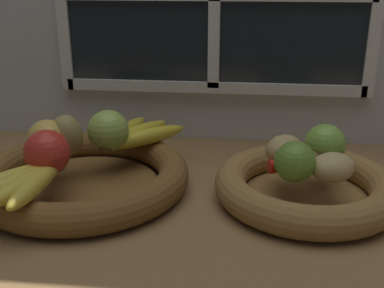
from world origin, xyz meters
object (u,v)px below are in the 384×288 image
Objects in this scene: pear_brown at (66,136)px; banana_bunch_front at (24,181)px; lime_far at (325,144)px; chili_pepper at (311,165)px; fruit_bowl_left at (83,177)px; lime_near at (295,162)px; apple_red_front at (47,152)px; apple_golden_left at (48,139)px; potato_back at (317,150)px; potato_oblong at (284,150)px; fruit_bowl_right at (306,187)px; apple_green_back at (108,131)px; banana_bunch_back at (136,134)px; potato_small at (333,167)px.

pear_brown is 0.43× the size of banana_bunch_front.
lime_far is 5.11cm from chili_pepper.
lime_near is (35.00, -3.91, 5.95)cm from fruit_bowl_left.
pear_brown is 41.64cm from chili_pepper.
apple_red_front reaches higher than fruit_bowl_left.
apple_golden_left is at bearing 111.33° from apple_red_front.
potato_oblong reaches higher than potato_back.
chili_pepper is at bearing 0.15° from fruit_bowl_left.
pear_brown reaches higher than chili_pepper.
potato_back is at bearing 56.67° from chili_pepper.
potato_back is 0.55× the size of chili_pepper.
fruit_bowl_right is 4.02× the size of apple_green_back.
apple_golden_left is 0.41× the size of banana_bunch_front.
potato_back is 4.69cm from chili_pepper.
potato_oblong reaches higher than banana_bunch_back.
lime_near reaches higher than fruit_bowl_right.
banana_bunch_front is 2.49× the size of lime_far.
lime_far reaches higher than banana_bunch_back.
potato_oblong is 9.16cm from potato_small.
banana_bunch_back is at bearing 57.30° from fruit_bowl_left.
lime_far is at bearing 91.49° from potato_small.
chili_pepper is (0.47, 0.10, 3.93)cm from fruit_bowl_right.
lime_near is (41.10, -4.99, -0.25)cm from apple_golden_left.
fruit_bowl_right is at bearing -0.00° from fruit_bowl_left.
apple_red_front reaches higher than apple_golden_left.
apple_golden_left reaches higher than fruit_bowl_right.
potato_small is 7.24cm from lime_far.
pear_brown is 0.40× the size of banana_bunch_back.
apple_red_front is at bearing -124.76° from fruit_bowl_left.
potato_oblong is (33.97, 2.83, 5.25)cm from fruit_bowl_left.
banana_bunch_front is (-4.86, -11.58, 4.21)cm from fruit_bowl_left.
potato_back is at bearing 152.74° from lime_far.
apple_golden_left is (-6.10, 1.08, 6.20)cm from fruit_bowl_left.
apple_golden_left reaches higher than potato_oblong.
lime_far is (33.72, -6.88, 1.93)cm from banana_bunch_back.
apple_golden_left reaches higher than banana_bunch_back.
pear_brown is 0.97× the size of potato_back.
potato_back is at bearing 61.02° from lime_near.
potato_back is at bearing 65.56° from fruit_bowl_right.
apple_golden_left is at bearing -177.50° from potato_oblong.
lime_near reaches higher than banana_bunch_front.
potato_oblong is 1.03× the size of lime_far.
potato_back is (43.03, 1.74, -1.65)cm from pear_brown.
apple_green_back is 1.17× the size of lime_near.
chili_pepper is (-2.76, 3.33, -1.07)cm from potato_small.
apple_golden_left is 47.15cm from potato_small.
chili_pepper is (41.71, 5.33, -2.46)cm from apple_red_front.
fruit_bowl_left is 37.61cm from fruit_bowl_right.
fruit_bowl_left is 41.27cm from potato_small.
potato_small is (40.84, -3.23, 5.01)cm from fruit_bowl_left.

